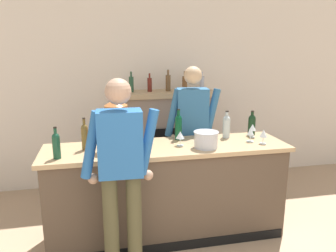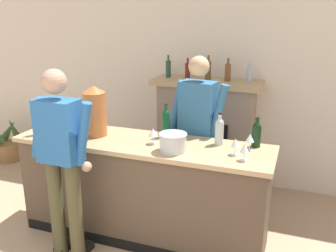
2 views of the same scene
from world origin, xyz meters
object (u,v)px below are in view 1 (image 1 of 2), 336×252
(fireplace_stone, at_px, (167,138))
(wine_glass_front_right, at_px, (253,128))
(ice_bucket_steel, at_px, (206,140))
(wine_glass_by_dispenser, at_px, (180,136))
(wine_glass_mid_counter, at_px, (251,132))
(wine_bottle_chardonnay_pale, at_px, (56,144))
(wine_bottle_riesling_slim, at_px, (226,125))
(person_customer, at_px, (121,173))
(wine_bottle_port_short, at_px, (178,126))
(wine_bottle_burgundy_dark, at_px, (252,124))
(wine_bottle_merlot_tall, at_px, (85,136))
(person_bartender, at_px, (192,134))
(wine_glass_back_row, at_px, (263,134))
(copper_dispenser, at_px, (117,124))

(fireplace_stone, xyz_separation_m, wine_glass_front_right, (0.71, -1.23, 0.41))
(ice_bucket_steel, height_order, wine_glass_by_dispenser, ice_bucket_steel)
(fireplace_stone, height_order, wine_glass_mid_counter, fireplace_stone)
(wine_bottle_chardonnay_pale, height_order, wine_glass_mid_counter, wine_bottle_chardonnay_pale)
(wine_bottle_riesling_slim, distance_m, wine_glass_by_dispenser, 0.61)
(person_customer, bearing_deg, fireplace_stone, 67.27)
(wine_bottle_port_short, bearing_deg, wine_bottle_burgundy_dark, 1.21)
(wine_bottle_merlot_tall, bearing_deg, person_bartender, 20.26)
(person_customer, bearing_deg, wine_glass_front_right, 24.26)
(wine_glass_mid_counter, bearing_deg, wine_glass_back_row, -46.80)
(wine_bottle_merlot_tall, bearing_deg, copper_dispenser, -5.56)
(ice_bucket_steel, distance_m, wine_glass_by_dispenser, 0.27)
(person_customer, relative_size, wine_glass_back_row, 11.49)
(wine_glass_back_row, xyz_separation_m, wine_glass_front_right, (0.01, 0.26, 0.00))
(wine_glass_mid_counter, bearing_deg, wine_bottle_chardonnay_pale, -176.01)
(wine_glass_by_dispenser, bearing_deg, wine_bottle_merlot_tall, 175.80)
(wine_glass_front_right, relative_size, wine_glass_by_dispenser, 1.01)
(ice_bucket_steel, xyz_separation_m, wine_bottle_chardonnay_pale, (-1.42, -0.03, 0.05))
(wine_glass_front_right, bearing_deg, wine_glass_back_row, -91.30)
(copper_dispenser, relative_size, wine_bottle_port_short, 1.49)
(wine_bottle_burgundy_dark, distance_m, wine_bottle_chardonnay_pale, 2.14)
(wine_bottle_burgundy_dark, xyz_separation_m, wine_bottle_merlot_tall, (-1.86, -0.18, 0.01))
(fireplace_stone, distance_m, wine_glass_mid_counter, 1.57)
(person_bartender, height_order, wine_glass_mid_counter, person_bartender)
(wine_bottle_chardonnay_pale, bearing_deg, wine_bottle_port_short, 17.46)
(wine_glass_back_row, relative_size, wine_glass_mid_counter, 1.02)
(copper_dispenser, xyz_separation_m, wine_bottle_riesling_slim, (1.21, 0.16, -0.11))
(wine_bottle_chardonnay_pale, bearing_deg, wine_bottle_riesling_slim, 11.17)
(wine_glass_front_right, height_order, wine_glass_mid_counter, wine_glass_front_right)
(wine_bottle_burgundy_dark, xyz_separation_m, wine_bottle_port_short, (-0.87, -0.02, 0.02))
(person_bartender, bearing_deg, wine_bottle_chardonnay_pale, -155.40)
(wine_glass_by_dispenser, bearing_deg, wine_glass_mid_counter, -1.04)
(copper_dispenser, distance_m, wine_glass_mid_counter, 1.41)
(person_customer, relative_size, wine_glass_mid_counter, 11.75)
(person_customer, height_order, wine_bottle_burgundy_dark, person_customer)
(wine_glass_front_right, height_order, wine_glass_by_dispenser, same)
(wine_glass_by_dispenser, bearing_deg, wine_glass_back_row, -7.60)
(wine_glass_back_row, height_order, wine_glass_front_right, wine_glass_back_row)
(person_customer, distance_m, ice_bucket_steel, 0.98)
(wine_bottle_port_short, height_order, wine_glass_mid_counter, wine_bottle_port_short)
(person_bartender, xyz_separation_m, wine_glass_by_dispenser, (-0.28, -0.52, 0.13))
(person_bartender, relative_size, wine_glass_back_row, 11.64)
(wine_bottle_merlot_tall, relative_size, wine_glass_front_right, 2.11)
(copper_dispenser, relative_size, wine_bottle_burgundy_dark, 1.79)
(wine_glass_mid_counter, bearing_deg, wine_glass_front_right, 57.72)
(wine_bottle_merlot_tall, relative_size, wine_glass_back_row, 2.08)
(copper_dispenser, bearing_deg, wine_bottle_merlot_tall, 174.44)
(copper_dispenser, xyz_separation_m, wine_bottle_chardonnay_pale, (-0.55, -0.19, -0.12))
(wine_bottle_port_short, xyz_separation_m, wine_glass_mid_counter, (0.73, -0.25, -0.05))
(wine_bottle_burgundy_dark, distance_m, wine_bottle_port_short, 0.87)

